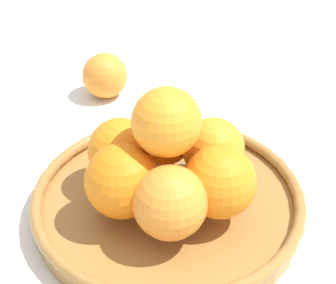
% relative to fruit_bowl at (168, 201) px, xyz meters
% --- Properties ---
extents(ground_plane, '(4.00, 4.00, 0.00)m').
position_rel_fruit_bowl_xyz_m(ground_plane, '(0.00, 0.00, -0.02)').
color(ground_plane, white).
extents(fruit_bowl, '(0.32, 0.32, 0.03)m').
position_rel_fruit_bowl_xyz_m(fruit_bowl, '(0.00, 0.00, 0.00)').
color(fruit_bowl, '#A57238').
rests_on(fruit_bowl, ground_plane).
extents(orange_pile, '(0.20, 0.20, 0.14)m').
position_rel_fruit_bowl_xyz_m(orange_pile, '(-0.00, 0.01, 0.07)').
color(orange_pile, orange).
rests_on(orange_pile, fruit_bowl).
extents(stray_orange, '(0.07, 0.07, 0.07)m').
position_rel_fruit_bowl_xyz_m(stray_orange, '(0.27, -0.12, 0.02)').
color(stray_orange, orange).
rests_on(stray_orange, ground_plane).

